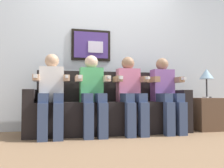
{
  "coord_description": "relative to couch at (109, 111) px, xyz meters",
  "views": [
    {
      "loc": [
        -0.76,
        -3.09,
        0.56
      ],
      "look_at": [
        0.0,
        0.15,
        0.7
      ],
      "focal_mm": 38.38,
      "sensor_mm": 36.0,
      "label": 1
    }
  ],
  "objects": [
    {
      "name": "person_rightmost",
      "position": [
        0.82,
        -0.17,
        0.29
      ],
      "size": [
        0.46,
        0.56,
        1.11
      ],
      "color": "#8C59A5",
      "rests_on": "ground_plane"
    },
    {
      "name": "person_left_center",
      "position": [
        -0.27,
        -0.17,
        0.29
      ],
      "size": [
        0.46,
        0.56,
        1.11
      ],
      "color": "#4CB266",
      "rests_on": "ground_plane"
    },
    {
      "name": "back_wall_assembly",
      "position": [
        -0.01,
        0.44,
        0.99
      ],
      "size": [
        4.73,
        0.1,
        2.6
      ],
      "color": "silver",
      "rests_on": "ground_plane"
    },
    {
      "name": "couch",
      "position": [
        0.0,
        0.0,
        0.0
      ],
      "size": [
        2.33,
        0.58,
        0.9
      ],
      "color": "black",
      "rests_on": "ground_plane"
    },
    {
      "name": "table_lamp",
      "position": [
        1.56,
        -0.08,
        0.55
      ],
      "size": [
        0.22,
        0.22,
        0.46
      ],
      "color": "#333338",
      "rests_on": "side_table_right"
    },
    {
      "name": "person_leftmost",
      "position": [
        -0.82,
        -0.17,
        0.29
      ],
      "size": [
        0.46,
        0.56,
        1.11
      ],
      "color": "white",
      "rests_on": "ground_plane"
    },
    {
      "name": "ground_plane",
      "position": [
        0.0,
        -0.33,
        -0.31
      ],
      "size": [
        6.15,
        6.15,
        0.0
      ],
      "primitive_type": "plane",
      "color": "#8C6B4C"
    },
    {
      "name": "person_right_center",
      "position": [
        0.27,
        -0.17,
        0.29
      ],
      "size": [
        0.46,
        0.56,
        1.11
      ],
      "color": "pink",
      "rests_on": "ground_plane"
    },
    {
      "name": "side_table_right",
      "position": [
        1.51,
        -0.11,
        -0.06
      ],
      "size": [
        0.4,
        0.4,
        0.5
      ],
      "color": "brown",
      "rests_on": "ground_plane"
    },
    {
      "name": "spare_remote_on_table",
      "position": [
        1.5,
        -0.14,
        0.2
      ],
      "size": [
        0.04,
        0.13,
        0.02
      ],
      "primitive_type": "cube",
      "color": "white",
      "rests_on": "side_table_right"
    }
  ]
}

